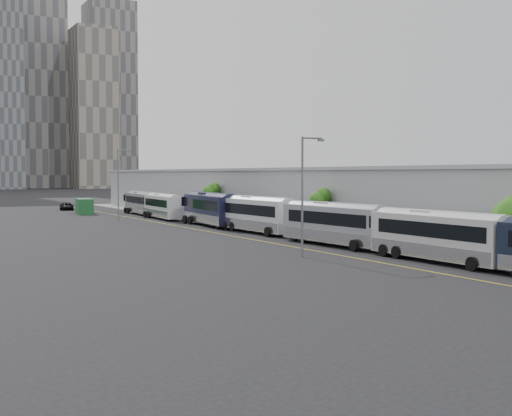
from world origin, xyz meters
TOP-DOWN VIEW (x-y plane):
  - sidewalk at (9.00, 55.00)m, footprint 10.00×170.00m
  - lane_line at (-1.50, 55.00)m, footprint 0.12×160.00m
  - depot at (12.99, 55.00)m, footprint 12.45×160.40m
  - bus_2 at (2.33, 32.83)m, footprint 2.87×12.87m
  - bus_3 at (2.34, 46.42)m, footprint 3.29×13.33m
  - bus_4 at (2.55, 61.98)m, footprint 3.06×13.67m
  - bus_5 at (2.36, 73.99)m, footprint 4.07×14.23m
  - bus_6 at (1.63, 89.15)m, footprint 3.25×12.49m
  - bus_7 at (2.56, 101.99)m, footprint 3.43×12.54m
  - tree_1 at (5.32, 28.81)m, footprint 2.96×2.96m
  - tree_2 at (5.77, 54.50)m, footprint 2.06×2.06m
  - tree_3 at (5.66, 81.54)m, footprint 2.28×2.28m
  - street_lamp_near at (-4.47, 40.55)m, footprint 2.04×0.22m
  - street_lamp_far at (-4.91, 88.88)m, footprint 2.04×0.22m
  - shipping_container at (-5.16, 107.71)m, footprint 3.22×6.14m
  - suv at (-5.05, 121.01)m, footprint 3.16×5.33m

SIDE VIEW (x-z plane):
  - lane_line at x=-1.50m, z-range 0.00..0.02m
  - sidewalk at x=9.00m, z-range 0.00..0.12m
  - suv at x=-5.05m, z-range 0.00..1.39m
  - shipping_container at x=-5.16m, z-range 0.00..2.45m
  - bus_6 at x=1.63m, z-range -0.28..3.33m
  - bus_7 at x=2.56m, z-range -0.28..3.34m
  - bus_2 at x=2.33m, z-range -0.29..3.46m
  - bus_3 at x=2.34m, z-range -0.30..3.56m
  - bus_4 at x=2.55m, z-range -0.31..3.67m
  - bus_5 at x=2.36m, z-range -0.32..3.78m
  - depot at x=12.99m, z-range -0.09..7.11m
  - tree_1 at x=5.32m, z-range 1.13..6.35m
  - tree_2 at x=5.77m, z-range 1.35..6.15m
  - tree_3 at x=5.66m, z-range 1.38..6.46m
  - street_lamp_near at x=-4.47m, z-range 0.70..10.05m
  - street_lamp_far at x=-4.91m, z-range 0.70..10.52m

